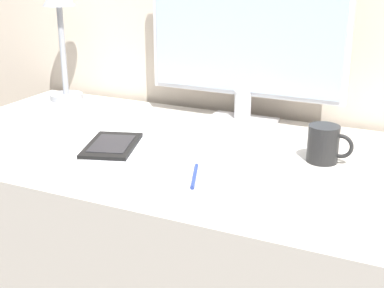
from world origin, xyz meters
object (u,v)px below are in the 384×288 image
monitor (245,30)px  keyboard (281,180)px  laptop (114,149)px  desk_lamp (60,21)px  pen (194,176)px  coffee_mug (324,144)px  ereader (112,145)px

monitor → keyboard: bearing=-59.3°
monitor → laptop: monitor is taller
laptop → desk_lamp: bearing=139.2°
keyboard → pen: (-0.19, -0.05, -0.00)m
keyboard → pen: keyboard is taller
keyboard → desk_lamp: desk_lamp is taller
coffee_mug → pen: 0.33m
desk_lamp → coffee_mug: desk_lamp is taller
monitor → desk_lamp: monitor is taller
laptop → monitor: bearing=63.2°
laptop → pen: laptop is taller
monitor → ereader: 0.52m
ereader → monitor: bearing=64.6°
ereader → coffee_mug: size_ratio=1.92×
monitor → keyboard: monitor is taller
coffee_mug → monitor: bearing=142.4°
keyboard → laptop: size_ratio=0.83×
monitor → keyboard: size_ratio=1.93×
ereader → pen: (0.25, -0.04, -0.03)m
laptop → coffee_mug: coffee_mug is taller
laptop → desk_lamp: size_ratio=0.94×
laptop → pen: size_ratio=2.94×
laptop → desk_lamp: 0.65m
desk_lamp → monitor: bearing=0.7°
monitor → coffee_mug: size_ratio=5.39×
laptop → ereader: bearing=-75.3°
monitor → desk_lamp: (-0.65, -0.01, -0.00)m
monitor → keyboard: 0.53m
ereader → coffee_mug: 0.52m
monitor → pen: 0.53m
keyboard → desk_lamp: (-0.89, 0.39, 0.26)m
keyboard → coffee_mug: (0.06, 0.17, 0.04)m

